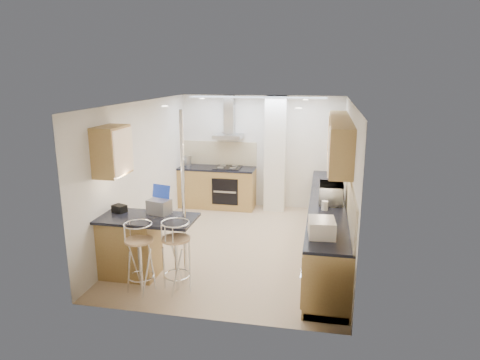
% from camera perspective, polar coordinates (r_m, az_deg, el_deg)
% --- Properties ---
extents(ground, '(4.80, 4.80, 0.00)m').
position_cam_1_polar(ground, '(7.69, 0.05, -8.65)').
color(ground, beige).
rests_on(ground, ground).
extents(room_shell, '(3.64, 4.84, 2.51)m').
position_cam_1_polar(room_shell, '(7.55, 3.02, 3.13)').
color(room_shell, silver).
rests_on(room_shell, ground).
extents(right_counter, '(0.63, 4.40, 0.92)m').
position_cam_1_polar(right_counter, '(7.40, 11.58, -6.06)').
color(right_counter, '#A37941').
rests_on(right_counter, ground).
extents(back_counter, '(1.70, 0.63, 0.92)m').
position_cam_1_polar(back_counter, '(9.68, -3.06, -0.96)').
color(back_counter, '#A37941').
rests_on(back_counter, ground).
extents(peninsula, '(1.47, 0.72, 0.94)m').
position_cam_1_polar(peninsula, '(6.55, -12.31, -8.70)').
color(peninsula, '#A37941').
rests_on(peninsula, ground).
extents(microwave, '(0.39, 0.57, 0.31)m').
position_cam_1_polar(microwave, '(7.10, 12.08, -1.75)').
color(microwave, white).
rests_on(microwave, right_counter).
extents(laptop, '(0.36, 0.31, 0.22)m').
position_cam_1_polar(laptop, '(6.46, -10.73, -3.51)').
color(laptop, '#A0A2A7').
rests_on(laptop, peninsula).
extents(bag, '(0.24, 0.21, 0.11)m').
position_cam_1_polar(bag, '(6.69, -15.78, -3.68)').
color(bag, black).
rests_on(bag, peninsula).
extents(bar_stool_near, '(0.45, 0.45, 1.01)m').
position_cam_1_polar(bar_stool_near, '(6.14, -13.20, -10.03)').
color(bar_stool_near, tan).
rests_on(bar_stool_near, ground).
extents(bar_stool_end, '(0.56, 0.56, 1.03)m').
position_cam_1_polar(bar_stool_end, '(6.07, -8.47, -10.02)').
color(bar_stool_end, tan).
rests_on(bar_stool_end, ground).
extents(jar_a, '(0.14, 0.14, 0.20)m').
position_cam_1_polar(jar_a, '(7.54, 11.08, -1.20)').
color(jar_a, silver).
rests_on(jar_a, right_counter).
extents(jar_b, '(0.11, 0.11, 0.17)m').
position_cam_1_polar(jar_b, '(8.66, 12.67, 0.59)').
color(jar_b, silver).
rests_on(jar_b, right_counter).
extents(jar_c, '(0.18, 0.18, 0.20)m').
position_cam_1_polar(jar_c, '(6.92, 12.35, -2.68)').
color(jar_c, '#B3AC8F').
rests_on(jar_c, right_counter).
extents(jar_d, '(0.10, 0.10, 0.14)m').
position_cam_1_polar(jar_d, '(6.72, 11.23, -3.35)').
color(jar_d, white).
rests_on(jar_d, right_counter).
extents(bread_bin, '(0.37, 0.45, 0.22)m').
position_cam_1_polar(bread_bin, '(5.67, 10.83, -6.25)').
color(bread_bin, silver).
rests_on(bread_bin, right_counter).
extents(kettle, '(0.16, 0.16, 0.23)m').
position_cam_1_polar(kettle, '(9.81, -6.97, 2.59)').
color(kettle, '#A7A9AC').
rests_on(kettle, back_counter).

